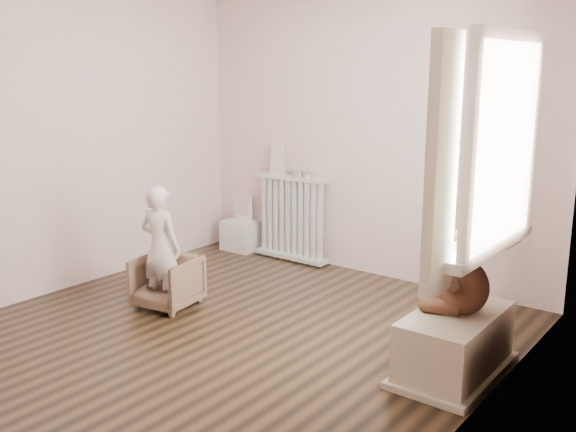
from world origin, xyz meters
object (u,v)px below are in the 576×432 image
Objects in this scene: child at (161,247)px; plush_cat at (491,218)px; teddy_bear at (464,270)px; toy_bench at (455,343)px; toy_vanity at (240,224)px; radiator at (291,222)px; armchair at (167,282)px.

plush_cat is (2.42, 0.44, 0.49)m from child.
child is at bearing 172.52° from teddy_bear.
toy_bench is 0.82m from plush_cat.
teddy_bear is (2.29, 0.39, 0.16)m from child.
toy_vanity is at bearing 139.78° from teddy_bear.
teddy_bear is at bearing -29.41° from radiator.
toy_bench is 1.67× the size of teddy_bear.
radiator is at bearing 149.86° from toy_bench.
armchair is (-0.01, -1.62, -0.18)m from radiator.
teddy_bear reaches higher than radiator.
armchair is 0.30m from child.
toy_bench is (2.92, -1.29, -0.08)m from toy_vanity.
teddy_bear is at bearing 59.57° from toy_bench.
child reaches higher than armchair.
toy_bench is at bearing -139.54° from plush_cat.
armchair is 2.57m from plush_cat.
radiator is 1.85× the size of armchair.
radiator is at bearing 80.96° from armchair.
teddy_bear is (2.29, 0.34, 0.46)m from armchair.
plush_cat reaches higher than teddy_bear.
armchair is 0.47× the size of child.
plush_cat is at bearing 31.94° from toy_bench.
radiator is at bearing 133.57° from teddy_bear.
toy_bench is at bearing -30.14° from radiator.
toy_vanity is 1.24× the size of armchair.
armchair is at bearing 171.30° from teddy_bear.
radiator is 1.68m from child.
child is (-0.01, -1.67, 0.12)m from radiator.
armchair is at bearing -172.32° from toy_bench.
armchair is at bearing -162.22° from plush_cat.
toy_bench is at bearing -23.79° from toy_vanity.
toy_vanity is 1.72m from armchair.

